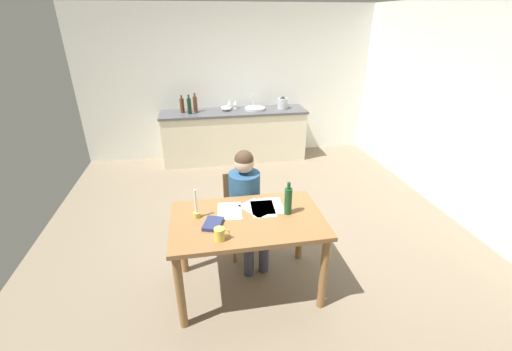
% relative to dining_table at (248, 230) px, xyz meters
% --- Properties ---
extents(ground_plane, '(5.20, 5.20, 0.04)m').
position_rel_dining_table_xyz_m(ground_plane, '(0.26, 1.01, -0.68)').
color(ground_plane, '#7A6B56').
extents(wall_back, '(5.20, 0.12, 2.60)m').
position_rel_dining_table_xyz_m(wall_back, '(0.26, 3.61, 0.64)').
color(wall_back, silver).
rests_on(wall_back, ground).
extents(wall_right, '(0.12, 5.20, 2.60)m').
position_rel_dining_table_xyz_m(wall_right, '(2.86, 1.01, 0.64)').
color(wall_right, silver).
rests_on(wall_right, ground).
extents(kitchen_counter, '(2.53, 0.64, 0.90)m').
position_rel_dining_table_xyz_m(kitchen_counter, '(0.26, 3.25, -0.21)').
color(kitchen_counter, beige).
rests_on(kitchen_counter, ground).
extents(dining_table, '(1.33, 0.81, 0.78)m').
position_rel_dining_table_xyz_m(dining_table, '(0.00, 0.00, 0.00)').
color(dining_table, olive).
rests_on(dining_table, ground).
extents(chair_at_table, '(0.45, 0.45, 0.88)m').
position_rel_dining_table_xyz_m(chair_at_table, '(0.05, 0.64, -0.17)').
color(chair_at_table, olive).
rests_on(chair_at_table, ground).
extents(person_seated, '(0.38, 0.62, 1.19)m').
position_rel_dining_table_xyz_m(person_seated, '(0.07, 0.50, 0.02)').
color(person_seated, navy).
rests_on(person_seated, ground).
extents(coffee_mug, '(0.12, 0.08, 0.10)m').
position_rel_dining_table_xyz_m(coffee_mug, '(-0.26, -0.26, 0.17)').
color(coffee_mug, '#F2CC4C').
rests_on(coffee_mug, dining_table).
extents(candlestick, '(0.06, 0.06, 0.27)m').
position_rel_dining_table_xyz_m(candlestick, '(-0.43, 0.10, 0.19)').
color(candlestick, gold).
rests_on(candlestick, dining_table).
extents(book_magazine, '(0.20, 0.23, 0.03)m').
position_rel_dining_table_xyz_m(book_magazine, '(-0.30, -0.06, 0.13)').
color(book_magazine, navy).
rests_on(book_magazine, dining_table).
extents(paper_letter, '(0.23, 0.31, 0.00)m').
position_rel_dining_table_xyz_m(paper_letter, '(-0.14, 0.15, 0.12)').
color(paper_letter, white).
rests_on(paper_letter, dining_table).
extents(paper_bill, '(0.23, 0.31, 0.00)m').
position_rel_dining_table_xyz_m(paper_bill, '(0.16, 0.13, 0.12)').
color(paper_bill, white).
rests_on(paper_bill, dining_table).
extents(paper_envelope, '(0.33, 0.36, 0.00)m').
position_rel_dining_table_xyz_m(paper_envelope, '(0.11, 0.16, 0.12)').
color(paper_envelope, white).
rests_on(paper_envelope, dining_table).
extents(paper_receipt, '(0.22, 0.31, 0.00)m').
position_rel_dining_table_xyz_m(paper_receipt, '(0.25, 0.17, 0.12)').
color(paper_receipt, white).
rests_on(paper_receipt, dining_table).
extents(wine_bottle_on_table, '(0.07, 0.07, 0.31)m').
position_rel_dining_table_xyz_m(wine_bottle_on_table, '(0.37, 0.02, 0.25)').
color(wine_bottle_on_table, '#194C23').
rests_on(wine_bottle_on_table, dining_table).
extents(sink_unit, '(0.36, 0.36, 0.24)m').
position_rel_dining_table_xyz_m(sink_unit, '(0.64, 3.26, 0.26)').
color(sink_unit, '#B2B7BC').
rests_on(sink_unit, kitchen_counter).
extents(bottle_oil, '(0.07, 0.07, 0.29)m').
position_rel_dining_table_xyz_m(bottle_oil, '(-0.61, 3.28, 0.36)').
color(bottle_oil, '#593319').
rests_on(bottle_oil, kitchen_counter).
extents(bottle_vinegar, '(0.07, 0.07, 0.32)m').
position_rel_dining_table_xyz_m(bottle_vinegar, '(-0.49, 3.18, 0.37)').
color(bottle_vinegar, black).
rests_on(bottle_vinegar, kitchen_counter).
extents(bottle_wine_red, '(0.07, 0.07, 0.32)m').
position_rel_dining_table_xyz_m(bottle_wine_red, '(-0.39, 3.30, 0.37)').
color(bottle_wine_red, '#593319').
rests_on(bottle_wine_red, kitchen_counter).
extents(mixing_bowl, '(0.19, 0.19, 0.08)m').
position_rel_dining_table_xyz_m(mixing_bowl, '(0.14, 3.29, 0.28)').
color(mixing_bowl, white).
rests_on(mixing_bowl, kitchen_counter).
extents(stovetop_kettle, '(0.18, 0.18, 0.22)m').
position_rel_dining_table_xyz_m(stovetop_kettle, '(1.13, 3.25, 0.33)').
color(stovetop_kettle, '#B7BABF').
rests_on(stovetop_kettle, kitchen_counter).
extents(wine_glass_near_sink, '(0.07, 0.07, 0.15)m').
position_rel_dining_table_xyz_m(wine_glass_near_sink, '(0.31, 3.40, 0.34)').
color(wine_glass_near_sink, silver).
rests_on(wine_glass_near_sink, kitchen_counter).
extents(wine_glass_by_kettle, '(0.07, 0.07, 0.15)m').
position_rel_dining_table_xyz_m(wine_glass_by_kettle, '(0.20, 3.40, 0.34)').
color(wine_glass_by_kettle, silver).
rests_on(wine_glass_by_kettle, kitchen_counter).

